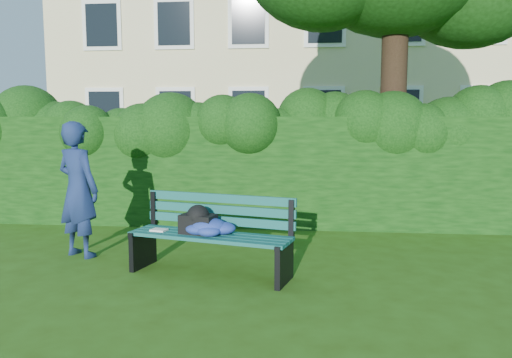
# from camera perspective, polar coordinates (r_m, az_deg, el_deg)

# --- Properties ---
(ground) EXTENTS (80.00, 80.00, 0.00)m
(ground) POSITION_cam_1_polar(r_m,az_deg,el_deg) (6.39, -0.55, -9.13)
(ground) COLOR #2D4D10
(ground) RESTS_ON ground
(apartment_building) EXTENTS (16.00, 8.08, 12.00)m
(apartment_building) POSITION_cam_1_polar(r_m,az_deg,el_deg) (20.55, 4.02, 18.72)
(apartment_building) COLOR beige
(apartment_building) RESTS_ON ground
(hedge) EXTENTS (10.00, 1.00, 1.80)m
(hedge) POSITION_cam_1_polar(r_m,az_deg,el_deg) (8.38, 1.11, 0.95)
(hedge) COLOR black
(hedge) RESTS_ON ground
(park_bench) EXTENTS (1.94, 1.01, 0.89)m
(park_bench) POSITION_cam_1_polar(r_m,az_deg,el_deg) (5.72, -5.37, -5.94)
(park_bench) COLOR #0F4A4B
(park_bench) RESTS_ON ground
(man_reading) EXTENTS (0.75, 0.64, 1.74)m
(man_reading) POSITION_cam_1_polar(r_m,az_deg,el_deg) (6.76, -19.66, -1.14)
(man_reading) COLOR navy
(man_reading) RESTS_ON ground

